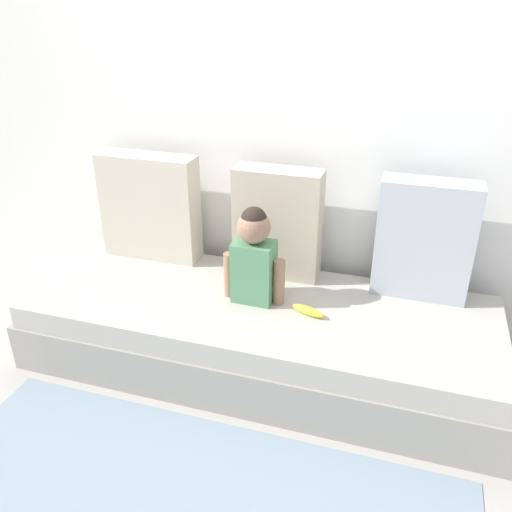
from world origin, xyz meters
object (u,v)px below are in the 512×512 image
(toddler, at_px, (254,255))
(throw_pillow_left, at_px, (150,207))
(couch, at_px, (259,333))
(banana, at_px, (308,311))
(throw_pillow_center, at_px, (278,223))
(throw_pillow_right, at_px, (424,240))

(toddler, bearing_deg, throw_pillow_left, 156.92)
(couch, distance_m, banana, 0.33)
(throw_pillow_center, bearing_deg, couch, -90.00)
(throw_pillow_left, bearing_deg, throw_pillow_center, 0.00)
(throw_pillow_right, bearing_deg, throw_pillow_left, 180.00)
(throw_pillow_right, height_order, toddler, throw_pillow_right)
(couch, bearing_deg, throw_pillow_left, 156.43)
(toddler, xyz_separation_m, banana, (0.29, -0.06, -0.22))
(throw_pillow_center, xyz_separation_m, throw_pillow_right, (0.73, 0.00, 0.01))
(throw_pillow_center, bearing_deg, throw_pillow_right, 0.00)
(throw_pillow_center, bearing_deg, toddler, -96.79)
(couch, xyz_separation_m, banana, (0.25, -0.04, 0.21))
(couch, relative_size, banana, 13.83)
(throw_pillow_left, distance_m, toddler, 0.76)
(throw_pillow_left, xyz_separation_m, banana, (0.98, -0.36, -0.27))
(throw_pillow_center, distance_m, throw_pillow_right, 0.73)
(throw_pillow_left, bearing_deg, throw_pillow_right, 0.00)
(throw_pillow_right, distance_m, banana, 0.66)
(throw_pillow_right, relative_size, banana, 3.47)
(couch, xyz_separation_m, throw_pillow_left, (-0.73, 0.32, 0.48))
(couch, distance_m, throw_pillow_center, 0.57)
(throw_pillow_left, distance_m, throw_pillow_center, 0.73)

